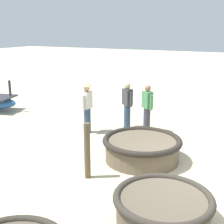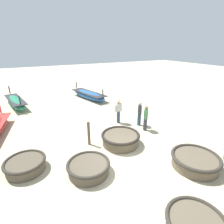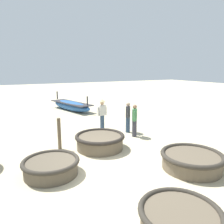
{
  "view_description": "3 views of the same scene",
  "coord_description": "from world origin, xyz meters",
  "px_view_note": "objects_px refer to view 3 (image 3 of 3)",
  "views": [
    {
      "loc": [
        -6.02,
        -0.98,
        3.31
      ],
      "look_at": [
        1.86,
        3.1,
        0.91
      ],
      "focal_mm": 50.0,
      "sensor_mm": 36.0,
      "label": 1
    },
    {
      "loc": [
        -3.14,
        -5.13,
        4.96
      ],
      "look_at": [
        1.69,
        4.1,
        0.89
      ],
      "focal_mm": 28.0,
      "sensor_mm": 36.0,
      "label": 2
    },
    {
      "loc": [
        -2.54,
        -6.01,
        3.29
      ],
      "look_at": [
        2.84,
        4.27,
        0.91
      ],
      "focal_mm": 35.0,
      "sensor_mm": 36.0,
      "label": 3
    }
  ],
  "objects_px": {
    "coracle_nearest": "(51,166)",
    "coracle_tilted": "(192,160)",
    "fisherman_standing_left": "(135,120)",
    "coracle_center": "(100,141)",
    "fisherman_by_coracle": "(128,116)",
    "mooring_post_mid_beach": "(59,134)",
    "coracle_front_right": "(180,221)",
    "fisherman_standing_right": "(102,113)",
    "long_boat_red_hull": "(71,105)"
  },
  "relations": [
    {
      "from": "coracle_nearest",
      "to": "coracle_tilted",
      "type": "xyz_separation_m",
      "value": [
        4.19,
        -1.75,
        0.03
      ]
    },
    {
      "from": "coracle_tilted",
      "to": "fisherman_standing_left",
      "type": "height_order",
      "value": "fisherman_standing_left"
    },
    {
      "from": "coracle_center",
      "to": "fisherman_by_coracle",
      "type": "bearing_deg",
      "value": 32.92
    },
    {
      "from": "coracle_center",
      "to": "mooring_post_mid_beach",
      "type": "distance_m",
      "value": 1.68
    },
    {
      "from": "coracle_front_right",
      "to": "fisherman_standing_left",
      "type": "relative_size",
      "value": 1.06
    },
    {
      "from": "coracle_front_right",
      "to": "coracle_center",
      "type": "distance_m",
      "value": 5.08
    },
    {
      "from": "fisherman_by_coracle",
      "to": "coracle_front_right",
      "type": "bearing_deg",
      "value": -113.36
    },
    {
      "from": "fisherman_standing_left",
      "to": "mooring_post_mid_beach",
      "type": "distance_m",
      "value": 3.63
    },
    {
      "from": "fisherman_standing_right",
      "to": "fisherman_standing_left",
      "type": "bearing_deg",
      "value": -61.75
    },
    {
      "from": "coracle_front_right",
      "to": "coracle_nearest",
      "type": "relative_size",
      "value": 0.94
    },
    {
      "from": "coracle_tilted",
      "to": "fisherman_standing_left",
      "type": "xyz_separation_m",
      "value": [
        0.24,
        3.77,
        0.53
      ]
    },
    {
      "from": "coracle_nearest",
      "to": "fisherman_by_coracle",
      "type": "relative_size",
      "value": 1.13
    },
    {
      "from": "coracle_front_right",
      "to": "fisherman_standing_right",
      "type": "height_order",
      "value": "fisherman_standing_right"
    },
    {
      "from": "coracle_front_right",
      "to": "coracle_center",
      "type": "xyz_separation_m",
      "value": [
        0.56,
        5.04,
        0.02
      ]
    },
    {
      "from": "coracle_front_right",
      "to": "fisherman_by_coracle",
      "type": "relative_size",
      "value": 1.06
    },
    {
      "from": "coracle_tilted",
      "to": "fisherman_standing_left",
      "type": "bearing_deg",
      "value": 86.4
    },
    {
      "from": "coracle_tilted",
      "to": "coracle_center",
      "type": "bearing_deg",
      "value": 121.92
    },
    {
      "from": "coracle_front_right",
      "to": "coracle_center",
      "type": "height_order",
      "value": "coracle_center"
    },
    {
      "from": "coracle_center",
      "to": "long_boat_red_hull",
      "type": "xyz_separation_m",
      "value": [
        1.44,
        8.57,
        0.04
      ]
    },
    {
      "from": "mooring_post_mid_beach",
      "to": "fisherman_standing_left",
      "type": "bearing_deg",
      "value": -0.36
    },
    {
      "from": "fisherman_standing_right",
      "to": "fisherman_by_coracle",
      "type": "bearing_deg",
      "value": -43.62
    },
    {
      "from": "fisherman_standing_right",
      "to": "fisherman_standing_left",
      "type": "xyz_separation_m",
      "value": [
        0.91,
        -1.7,
        -0.12
      ]
    },
    {
      "from": "mooring_post_mid_beach",
      "to": "fisherman_by_coracle",
      "type": "bearing_deg",
      "value": 11.0
    },
    {
      "from": "coracle_center",
      "to": "mooring_post_mid_beach",
      "type": "xyz_separation_m",
      "value": [
        -1.48,
        0.73,
        0.32
      ]
    },
    {
      "from": "coracle_tilted",
      "to": "fisherman_by_coracle",
      "type": "distance_m",
      "value": 4.56
    },
    {
      "from": "coracle_tilted",
      "to": "coracle_center",
      "type": "xyz_separation_m",
      "value": [
        -1.91,
        3.07,
        0.03
      ]
    },
    {
      "from": "coracle_front_right",
      "to": "fisherman_standing_right",
      "type": "relative_size",
      "value": 1.0
    },
    {
      "from": "long_boat_red_hull",
      "to": "fisherman_standing_right",
      "type": "xyz_separation_m",
      "value": [
        -0.21,
        -6.16,
        0.58
      ]
    },
    {
      "from": "coracle_center",
      "to": "fisherman_standing_left",
      "type": "height_order",
      "value": "fisherman_standing_left"
    },
    {
      "from": "fisherman_standing_right",
      "to": "mooring_post_mid_beach",
      "type": "bearing_deg",
      "value": -148.22
    },
    {
      "from": "long_boat_red_hull",
      "to": "fisherman_by_coracle",
      "type": "height_order",
      "value": "fisherman_by_coracle"
    },
    {
      "from": "coracle_nearest",
      "to": "fisherman_by_coracle",
      "type": "height_order",
      "value": "fisherman_by_coracle"
    },
    {
      "from": "coracle_front_right",
      "to": "long_boat_red_hull",
      "type": "height_order",
      "value": "long_boat_red_hull"
    },
    {
      "from": "coracle_tilted",
      "to": "fisherman_standing_right",
      "type": "bearing_deg",
      "value": 97.04
    },
    {
      "from": "fisherman_by_coracle",
      "to": "long_boat_red_hull",
      "type": "bearing_deg",
      "value": 96.38
    },
    {
      "from": "coracle_tilted",
      "to": "fisherman_by_coracle",
      "type": "bearing_deg",
      "value": 85.85
    },
    {
      "from": "fisherman_standing_right",
      "to": "mooring_post_mid_beach",
      "type": "height_order",
      "value": "fisherman_standing_right"
    },
    {
      "from": "coracle_tilted",
      "to": "fisherman_standing_right",
      "type": "relative_size",
      "value": 1.22
    },
    {
      "from": "fisherman_by_coracle",
      "to": "mooring_post_mid_beach",
      "type": "bearing_deg",
      "value": -169.0
    },
    {
      "from": "coracle_nearest",
      "to": "long_boat_red_hull",
      "type": "xyz_separation_m",
      "value": [
        3.72,
        9.89,
        0.1
      ]
    },
    {
      "from": "long_boat_red_hull",
      "to": "fisherman_standing_right",
      "type": "relative_size",
      "value": 2.88
    },
    {
      "from": "coracle_tilted",
      "to": "long_boat_red_hull",
      "type": "bearing_deg",
      "value": 92.3
    },
    {
      "from": "fisherman_by_coracle",
      "to": "mooring_post_mid_beach",
      "type": "relative_size",
      "value": 1.21
    },
    {
      "from": "coracle_center",
      "to": "long_boat_red_hull",
      "type": "distance_m",
      "value": 8.69
    },
    {
      "from": "coracle_tilted",
      "to": "coracle_nearest",
      "type": "bearing_deg",
      "value": 157.31
    },
    {
      "from": "coracle_center",
      "to": "fisherman_by_coracle",
      "type": "distance_m",
      "value": 2.72
    },
    {
      "from": "mooring_post_mid_beach",
      "to": "coracle_tilted",
      "type": "bearing_deg",
      "value": -48.26
    },
    {
      "from": "long_boat_red_hull",
      "to": "mooring_post_mid_beach",
      "type": "relative_size",
      "value": 3.71
    },
    {
      "from": "coracle_nearest",
      "to": "coracle_center",
      "type": "bearing_deg",
      "value": 30.12
    },
    {
      "from": "fisherman_standing_right",
      "to": "fisherman_standing_left",
      "type": "relative_size",
      "value": 1.06
    }
  ]
}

